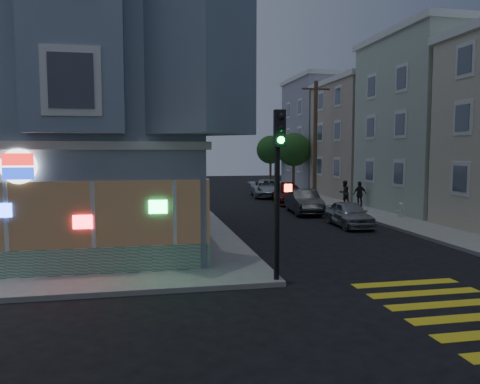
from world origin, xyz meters
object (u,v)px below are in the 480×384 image
object	(u,v)px
parked_car_c	(289,194)
parked_car_d	(267,188)
street_tree_far	(271,150)
traffic_signal	(279,166)
pedestrian_a	(344,193)
pedestrian_b	(360,194)
parked_car_b	(304,202)
parked_car_a	(349,214)
fire_hydrant	(400,209)
utility_pole	(315,138)
street_tree_near	(294,150)

from	to	relation	value
parked_car_c	parked_car_d	bearing A→B (deg)	100.17
street_tree_far	traffic_signal	size ratio (longest dim) A/B	1.10
pedestrian_a	pedestrian_b	xyz separation A→B (m)	(0.50, -1.36, 0.01)
parked_car_b	parked_car_a	bearing A→B (deg)	-77.59
parked_car_a	traffic_signal	distance (m)	11.64
parked_car_d	traffic_signal	distance (m)	25.81
street_tree_far	pedestrian_b	bearing A→B (deg)	-87.69
parked_car_a	fire_hydrant	distance (m)	4.12
street_tree_far	parked_car_b	size ratio (longest dim) A/B	1.18
utility_pole	pedestrian_b	size ratio (longest dim) A/B	5.40
pedestrian_a	fire_hydrant	bearing A→B (deg)	78.91
parked_car_c	fire_hydrant	xyz separation A→B (m)	(3.74, -8.79, -0.11)
utility_pole	parked_car_c	size ratio (longest dim) A/B	1.88
utility_pole	pedestrian_a	bearing A→B (deg)	-83.52
street_tree_near	pedestrian_b	distance (m)	12.19
traffic_signal	utility_pole	bearing A→B (deg)	74.33
utility_pole	street_tree_far	bearing A→B (deg)	89.18
pedestrian_b	traffic_signal	size ratio (longest dim) A/B	0.34
parked_car_d	fire_hydrant	xyz separation A→B (m)	(4.02, -13.99, -0.14)
street_tree_near	pedestrian_b	size ratio (longest dim) A/B	3.18
pedestrian_b	parked_car_b	world-z (taller)	pedestrian_b
utility_pole	fire_hydrant	size ratio (longest dim) A/B	10.85
pedestrian_a	parked_car_d	xyz separation A→B (m)	(-3.52, 7.55, -0.24)
fire_hydrant	utility_pole	bearing A→B (deg)	95.25
utility_pole	parked_car_b	xyz separation A→B (m)	(-3.40, -7.30, -4.06)
pedestrian_a	street_tree_far	bearing A→B (deg)	-104.54
parked_car_a	fire_hydrant	size ratio (longest dim) A/B	4.59
parked_car_d	pedestrian_a	bearing A→B (deg)	-57.61
street_tree_near	traffic_signal	size ratio (longest dim) A/B	1.10
parked_car_b	traffic_signal	size ratio (longest dim) A/B	0.93
fire_hydrant	parked_car_a	bearing A→B (deg)	-156.96
pedestrian_b	parked_car_a	bearing A→B (deg)	53.09
parked_car_a	street_tree_far	bearing A→B (deg)	85.98
street_tree_near	fire_hydrant	distance (m)	17.24
street_tree_far	fire_hydrant	world-z (taller)	street_tree_far
utility_pole	traffic_signal	world-z (taller)	utility_pole
street_tree_far	pedestrian_b	xyz separation A→B (m)	(0.80, -19.80, -2.95)
traffic_signal	pedestrian_b	bearing A→B (deg)	64.72
utility_pole	pedestrian_b	world-z (taller)	utility_pole
utility_pole	pedestrian_a	distance (m)	5.88
street_tree_near	parked_car_a	xyz separation A→B (m)	(-2.99, -18.50, -3.29)
parked_car_a	parked_car_b	world-z (taller)	parked_car_b
pedestrian_a	traffic_signal	distance (m)	20.04
street_tree_far	parked_car_a	distance (m)	26.87
parked_car_a	traffic_signal	size ratio (longest dim) A/B	0.79
fire_hydrant	pedestrian_b	bearing A→B (deg)	90.00
pedestrian_a	parked_car_c	xyz separation A→B (m)	(-3.24, 2.35, -0.28)
parked_car_a	parked_car_c	world-z (taller)	parked_car_c
street_tree_far	pedestrian_b	size ratio (longest dim) A/B	3.18
parked_car_a	parked_car_d	xyz separation A→B (m)	(-0.23, 15.60, 0.08)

